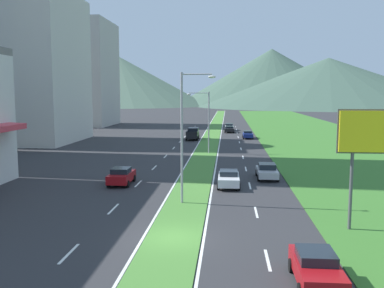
% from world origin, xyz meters
% --- Properties ---
extents(ground_plane, '(600.00, 600.00, 0.00)m').
position_xyz_m(ground_plane, '(0.00, 0.00, 0.00)').
color(ground_plane, '#2D2D30').
extents(grass_median, '(3.20, 240.00, 0.06)m').
position_xyz_m(grass_median, '(0.00, 60.00, 0.03)').
color(grass_median, '#477F33').
rests_on(grass_median, ground_plane).
extents(grass_verge_right, '(24.00, 240.00, 0.06)m').
position_xyz_m(grass_verge_right, '(20.60, 60.00, 0.03)').
color(grass_verge_right, '#387028').
rests_on(grass_verge_right, ground_plane).
extents(lane_dash_left_2, '(0.16, 2.80, 0.01)m').
position_xyz_m(lane_dash_left_2, '(-5.10, -2.78, 0.01)').
color(lane_dash_left_2, silver).
rests_on(lane_dash_left_2, ground_plane).
extents(lane_dash_left_3, '(0.16, 2.80, 0.01)m').
position_xyz_m(lane_dash_left_3, '(-5.10, 5.83, 0.01)').
color(lane_dash_left_3, silver).
rests_on(lane_dash_left_3, ground_plane).
extents(lane_dash_left_4, '(0.16, 2.80, 0.01)m').
position_xyz_m(lane_dash_left_4, '(-5.10, 14.44, 0.01)').
color(lane_dash_left_4, silver).
rests_on(lane_dash_left_4, ground_plane).
extents(lane_dash_left_5, '(0.16, 2.80, 0.01)m').
position_xyz_m(lane_dash_left_5, '(-5.10, 23.05, 0.01)').
color(lane_dash_left_5, silver).
rests_on(lane_dash_left_5, ground_plane).
extents(lane_dash_left_6, '(0.16, 2.80, 0.01)m').
position_xyz_m(lane_dash_left_6, '(-5.10, 31.66, 0.01)').
color(lane_dash_left_6, silver).
rests_on(lane_dash_left_6, ground_plane).
extents(lane_dash_left_7, '(0.16, 2.80, 0.01)m').
position_xyz_m(lane_dash_left_7, '(-5.10, 40.27, 0.01)').
color(lane_dash_left_7, silver).
rests_on(lane_dash_left_7, ground_plane).
extents(lane_dash_left_8, '(0.16, 2.80, 0.01)m').
position_xyz_m(lane_dash_left_8, '(-5.10, 48.88, 0.01)').
color(lane_dash_left_8, silver).
rests_on(lane_dash_left_8, ground_plane).
extents(lane_dash_left_9, '(0.16, 2.80, 0.01)m').
position_xyz_m(lane_dash_left_9, '(-5.10, 57.49, 0.01)').
color(lane_dash_left_9, silver).
rests_on(lane_dash_left_9, ground_plane).
extents(lane_dash_left_10, '(0.16, 2.80, 0.01)m').
position_xyz_m(lane_dash_left_10, '(-5.10, 66.10, 0.01)').
color(lane_dash_left_10, silver).
rests_on(lane_dash_left_10, ground_plane).
extents(lane_dash_left_11, '(0.16, 2.80, 0.01)m').
position_xyz_m(lane_dash_left_11, '(-5.10, 74.71, 0.01)').
color(lane_dash_left_11, silver).
rests_on(lane_dash_left_11, ground_plane).
extents(lane_dash_left_12, '(0.16, 2.80, 0.01)m').
position_xyz_m(lane_dash_left_12, '(-5.10, 83.32, 0.01)').
color(lane_dash_left_12, silver).
rests_on(lane_dash_left_12, ground_plane).
extents(lane_dash_right_2, '(0.16, 2.80, 0.01)m').
position_xyz_m(lane_dash_right_2, '(5.10, -2.78, 0.01)').
color(lane_dash_right_2, silver).
rests_on(lane_dash_right_2, ground_plane).
extents(lane_dash_right_3, '(0.16, 2.80, 0.01)m').
position_xyz_m(lane_dash_right_3, '(5.10, 5.83, 0.01)').
color(lane_dash_right_3, silver).
rests_on(lane_dash_right_3, ground_plane).
extents(lane_dash_right_4, '(0.16, 2.80, 0.01)m').
position_xyz_m(lane_dash_right_4, '(5.10, 14.44, 0.01)').
color(lane_dash_right_4, silver).
rests_on(lane_dash_right_4, ground_plane).
extents(lane_dash_right_5, '(0.16, 2.80, 0.01)m').
position_xyz_m(lane_dash_right_5, '(5.10, 23.05, 0.01)').
color(lane_dash_right_5, silver).
rests_on(lane_dash_right_5, ground_plane).
extents(lane_dash_right_6, '(0.16, 2.80, 0.01)m').
position_xyz_m(lane_dash_right_6, '(5.10, 31.66, 0.01)').
color(lane_dash_right_6, silver).
rests_on(lane_dash_right_6, ground_plane).
extents(lane_dash_right_7, '(0.16, 2.80, 0.01)m').
position_xyz_m(lane_dash_right_7, '(5.10, 40.27, 0.01)').
color(lane_dash_right_7, silver).
rests_on(lane_dash_right_7, ground_plane).
extents(lane_dash_right_8, '(0.16, 2.80, 0.01)m').
position_xyz_m(lane_dash_right_8, '(5.10, 48.88, 0.01)').
color(lane_dash_right_8, silver).
rests_on(lane_dash_right_8, ground_plane).
extents(lane_dash_right_9, '(0.16, 2.80, 0.01)m').
position_xyz_m(lane_dash_right_9, '(5.10, 57.49, 0.01)').
color(lane_dash_right_9, silver).
rests_on(lane_dash_right_9, ground_plane).
extents(lane_dash_right_10, '(0.16, 2.80, 0.01)m').
position_xyz_m(lane_dash_right_10, '(5.10, 66.10, 0.01)').
color(lane_dash_right_10, silver).
rests_on(lane_dash_right_10, ground_plane).
extents(lane_dash_right_11, '(0.16, 2.80, 0.01)m').
position_xyz_m(lane_dash_right_11, '(5.10, 74.71, 0.01)').
color(lane_dash_right_11, silver).
rests_on(lane_dash_right_11, ground_plane).
extents(lane_dash_right_12, '(0.16, 2.80, 0.01)m').
position_xyz_m(lane_dash_right_12, '(5.10, 83.32, 0.01)').
color(lane_dash_right_12, silver).
rests_on(lane_dash_right_12, ground_plane).
extents(edge_line_median_left, '(0.16, 240.00, 0.01)m').
position_xyz_m(edge_line_median_left, '(-1.75, 60.00, 0.01)').
color(edge_line_median_left, silver).
rests_on(edge_line_median_left, ground_plane).
extents(edge_line_median_right, '(0.16, 240.00, 0.01)m').
position_xyz_m(edge_line_median_right, '(1.75, 60.00, 0.01)').
color(edge_line_median_right, silver).
rests_on(edge_line_median_right, ground_plane).
extents(domed_building, '(18.32, 18.32, 35.39)m').
position_xyz_m(domed_building, '(-32.00, 47.25, 14.23)').
color(domed_building, beige).
rests_on(domed_building, ground_plane).
extents(midrise_colored, '(17.93, 17.93, 26.65)m').
position_xyz_m(midrise_colored, '(-36.09, 85.43, 13.33)').
color(midrise_colored, '#B7B2A8').
rests_on(midrise_colored, ground_plane).
extents(hill_far_left, '(125.57, 125.57, 33.70)m').
position_xyz_m(hill_far_left, '(-71.89, 263.90, 16.85)').
color(hill_far_left, '#516B56').
rests_on(hill_far_left, ground_plane).
extents(hill_far_center, '(137.76, 137.76, 39.97)m').
position_xyz_m(hill_far_center, '(34.11, 288.21, 19.98)').
color(hill_far_center, '#3D5647').
rests_on(hill_far_center, ground_plane).
extents(hill_far_right, '(165.29, 165.29, 30.51)m').
position_xyz_m(hill_far_right, '(65.78, 252.13, 15.25)').
color(hill_far_right, '#3D5647').
rests_on(hill_far_right, ground_plane).
extents(street_lamp_near, '(2.60, 0.39, 9.81)m').
position_xyz_m(street_lamp_near, '(-0.09, 7.80, 5.57)').
color(street_lamp_near, '#99999E').
rests_on(street_lamp_near, ground_plane).
extents(street_lamp_mid, '(3.09, 0.49, 8.49)m').
position_xyz_m(street_lamp_mid, '(0.10, 34.88, 4.95)').
color(street_lamp_mid, '#99999E').
rests_on(street_lamp_mid, ground_plane).
extents(car_0, '(1.95, 4.16, 1.48)m').
position_xyz_m(car_0, '(6.93, -5.38, 0.77)').
color(car_0, maroon).
rests_on(car_0, ground_plane).
extents(car_2, '(2.02, 4.38, 1.46)m').
position_xyz_m(car_2, '(6.93, 17.90, 0.75)').
color(car_2, '#B2B2B7').
rests_on(car_2, ground_plane).
extents(car_3, '(1.98, 4.24, 1.46)m').
position_xyz_m(car_3, '(3.19, 13.87, 0.76)').
color(car_3, silver).
rests_on(car_3, ground_plane).
extents(car_4, '(2.03, 4.46, 1.34)m').
position_xyz_m(car_4, '(3.46, 67.24, 0.71)').
color(car_4, black).
rests_on(car_4, ground_plane).
extents(car_5, '(2.01, 4.78, 1.54)m').
position_xyz_m(car_5, '(3.46, 72.43, 0.78)').
color(car_5, silver).
rests_on(car_5, ground_plane).
extents(car_6, '(1.87, 4.64, 1.40)m').
position_xyz_m(car_6, '(6.81, 55.37, 0.73)').
color(car_6, navy).
rests_on(car_6, ground_plane).
extents(car_7, '(1.96, 4.12, 1.55)m').
position_xyz_m(car_7, '(-6.58, 14.09, 0.79)').
color(car_7, maroon).
rests_on(car_7, ground_plane).
extents(pickup_truck_0, '(2.18, 5.40, 2.00)m').
position_xyz_m(pickup_truck_0, '(-3.21, 52.82, 0.98)').
color(pickup_truck_0, black).
rests_on(pickup_truck_0, ground_plane).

